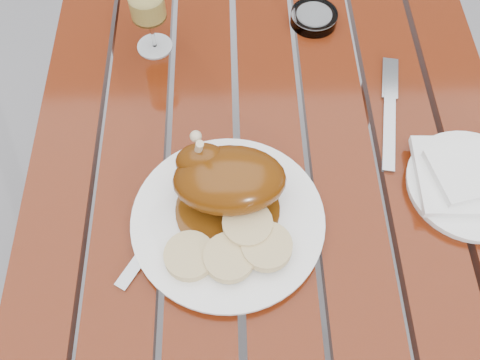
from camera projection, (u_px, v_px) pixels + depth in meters
name	position (u px, v px, depth m)	size (l,w,h in m)	color
ground	(259.00, 301.00, 1.53)	(60.00, 60.00, 0.00)	slate
table	(264.00, 248.00, 1.20)	(0.80, 1.20, 0.75)	#631F0B
dinner_plate	(228.00, 221.00, 0.81)	(0.29, 0.29, 0.02)	white
roast_duck	(225.00, 179.00, 0.79)	(0.17, 0.16, 0.12)	#552B09
bread_dumplings	(233.00, 246.00, 0.77)	(0.18, 0.12, 0.03)	tan
wine_glass	(149.00, 15.00, 0.94)	(0.07, 0.07, 0.16)	#E8D369
side_plate	(470.00, 185.00, 0.85)	(0.20, 0.20, 0.02)	white
napkin	(465.00, 175.00, 0.84)	(0.15, 0.14, 0.01)	white
ashtray	(314.00, 18.00, 1.03)	(0.09, 0.09, 0.02)	#B2B7BC
fork	(151.00, 245.00, 0.80)	(0.02, 0.16, 0.01)	gray
knife	(389.00, 120.00, 0.92)	(0.02, 0.21, 0.01)	gray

